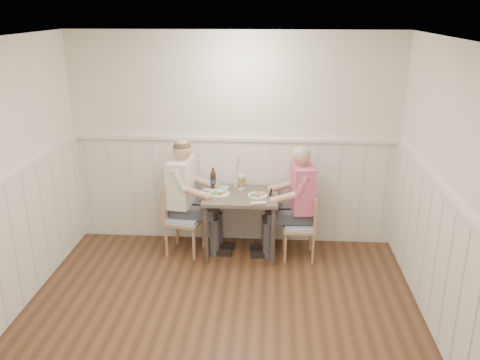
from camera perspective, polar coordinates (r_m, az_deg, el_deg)
The scene contains 16 objects.
ground_plane at distance 4.73m, azimuth -2.89°, elevation -18.19°, with size 4.50×4.50×0.00m, color #472A18.
room_shell at distance 4.00m, azimuth -3.25°, elevation -0.59°, with size 4.04×4.54×2.60m.
wainscot at distance 4.95m, azimuth -2.10°, elevation -6.98°, with size 4.00×4.49×1.34m.
dining_table at distance 6.01m, azimuth 0.13°, elevation -2.58°, with size 0.87×0.70×0.75m.
chair_right at distance 6.02m, azimuth 7.11°, elevation -4.89°, with size 0.39×0.39×0.80m.
chair_left at distance 6.14m, azimuth -6.73°, elevation -4.04°, with size 0.47×0.47×0.86m.
man_in_pink at distance 6.06m, azimuth 6.53°, elevation -3.26°, with size 0.66×0.46×1.37m.
diner_cream at distance 6.16m, azimuth -6.15°, elevation -2.69°, with size 0.69×0.48×1.41m.
plate_man at distance 5.92m, azimuth 1.92°, elevation -1.67°, with size 0.23×0.23×0.06m.
plate_diner at distance 5.97m, azimuth -2.47°, elevation -1.46°, with size 0.25×0.25×0.06m.
beer_glass_a at distance 6.16m, azimuth 0.39°, elevation 0.04°, with size 0.06×0.06×0.15m.
beer_glass_b at distance 6.10m, azimuth 0.11°, elevation 0.00°, with size 0.07×0.07×0.18m.
beer_bottle at distance 6.15m, azimuth -3.03°, elevation 0.06°, with size 0.07×0.07×0.26m.
rolled_napkin at distance 5.67m, azimuth 2.06°, elevation -2.61°, with size 0.18×0.08×0.04m.
grass_vase at distance 6.15m, azimuth -0.42°, elevation 0.79°, with size 0.05×0.05×0.41m.
gingham_mat at distance 6.18m, azimuth -2.72°, elevation -0.92°, with size 0.31×0.26×0.01m.
Camera 1 is at (0.48, -3.74, 2.86)m, focal length 38.00 mm.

